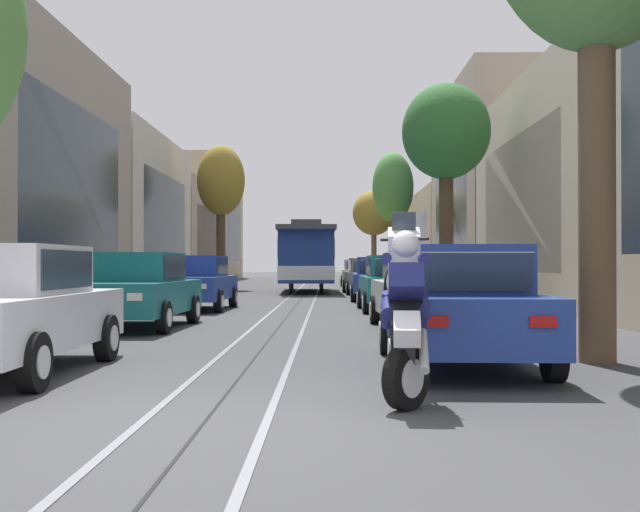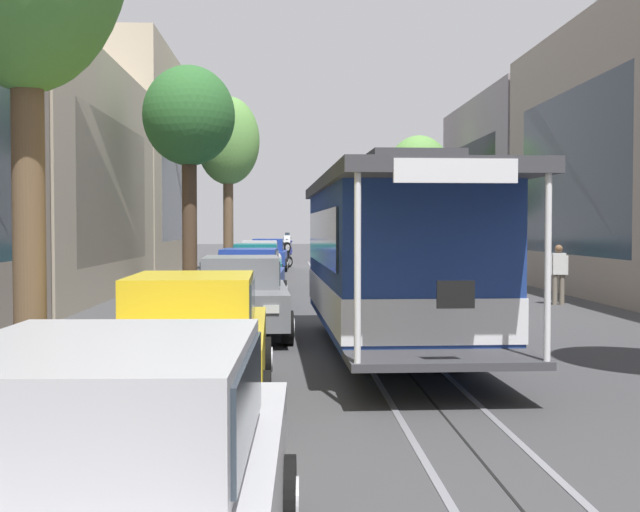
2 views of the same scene
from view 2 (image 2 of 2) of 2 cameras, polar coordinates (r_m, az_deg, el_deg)
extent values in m
plane|color=#424244|center=(16.78, 3.90, -5.40)|extent=(174.19, 174.19, 0.00)
cube|color=gray|center=(12.01, 9.02, -8.38)|extent=(0.08, 77.68, 0.01)
cube|color=gray|center=(11.85, 3.93, -8.51)|extent=(0.08, 77.68, 0.01)
cube|color=black|center=(11.92, 6.50, -8.46)|extent=(0.03, 77.68, 0.01)
cube|color=gray|center=(41.05, 13.55, 4.82)|extent=(4.51, 13.64, 8.39)
cube|color=#2D3842|center=(40.48, 10.50, 4.29)|extent=(0.04, 9.75, 5.03)
cube|color=#2D3842|center=(27.09, 17.06, 5.64)|extent=(0.04, 9.75, 5.21)
cube|color=#BCAD93|center=(40.24, -12.89, 6.22)|extent=(4.10, 13.64, 10.26)
cube|color=#2D3842|center=(39.88, -10.01, 5.54)|extent=(0.04, 9.75, 6.16)
cube|color=#BCAD93|center=(26.77, -19.68, 5.10)|extent=(5.31, 13.64, 7.30)
cube|color=#2D3842|center=(26.09, -14.12, 4.44)|extent=(0.04, 9.75, 4.38)
cube|color=silver|center=(41.60, 4.22, -0.05)|extent=(1.81, 4.30, 0.66)
cube|color=silver|center=(41.43, 4.24, 0.81)|extent=(1.48, 2.07, 0.60)
cube|color=#2D3842|center=(42.26, 4.12, 0.81)|extent=(1.33, 0.22, 0.47)
cube|color=#2D3842|center=(40.25, 4.43, 0.75)|extent=(1.30, 0.20, 0.45)
cube|color=#2D3842|center=(41.35, 3.21, 0.81)|extent=(0.03, 1.81, 0.47)
cube|color=#2D3842|center=(41.52, 5.27, 0.81)|extent=(0.03, 1.81, 0.47)
cube|color=white|center=(43.68, 3.18, 0.18)|extent=(0.28, 0.04, 0.14)
cube|color=#B21414|center=(39.39, 3.76, -0.02)|extent=(0.28, 0.04, 0.12)
cube|color=white|center=(43.80, 4.63, 0.19)|extent=(0.28, 0.04, 0.14)
cube|color=#B21414|center=(39.52, 5.37, -0.02)|extent=(0.28, 0.04, 0.12)
cylinder|color=black|center=(42.85, 2.85, -0.43)|extent=(0.20, 0.64, 0.64)
cylinder|color=silver|center=(42.84, 2.70, -0.43)|extent=(0.02, 0.35, 0.35)
cylinder|color=black|center=(43.04, 5.18, -0.42)|extent=(0.20, 0.64, 0.64)
cylinder|color=silver|center=(43.05, 5.33, -0.42)|extent=(0.02, 0.35, 0.35)
cylinder|color=black|center=(40.19, 3.18, -0.59)|extent=(0.20, 0.64, 0.64)
cylinder|color=silver|center=(40.18, 3.03, -0.59)|extent=(0.02, 0.35, 0.35)
cylinder|color=black|center=(40.40, 5.67, -0.58)|extent=(0.20, 0.64, 0.64)
cylinder|color=silver|center=(40.41, 5.82, -0.58)|extent=(0.02, 0.35, 0.35)
cube|color=#196B70|center=(34.85, 5.52, -0.46)|extent=(1.96, 4.37, 0.66)
cube|color=#196B70|center=(34.67, 5.55, 0.57)|extent=(1.55, 2.12, 0.60)
cube|color=#2D3842|center=(35.51, 5.42, 0.57)|extent=(1.34, 0.27, 0.47)
cube|color=#2D3842|center=(33.50, 5.75, 0.48)|extent=(1.30, 0.25, 0.45)
cube|color=#2D3842|center=(34.61, 4.32, 0.57)|extent=(0.10, 1.81, 0.47)
cube|color=#2D3842|center=(34.76, 6.78, 0.57)|extent=(0.10, 1.81, 0.47)
cube|color=white|center=(36.94, 4.33, -0.16)|extent=(0.28, 0.05, 0.14)
cube|color=#B21414|center=(32.64, 4.92, -0.45)|extent=(0.28, 0.05, 0.12)
cube|color=white|center=(37.05, 6.06, -0.16)|extent=(0.28, 0.05, 0.14)
cube|color=#B21414|center=(32.76, 6.86, -0.45)|extent=(0.28, 0.05, 0.12)
cylinder|color=black|center=(36.11, 3.92, -0.89)|extent=(0.22, 0.65, 0.64)
cylinder|color=silver|center=(36.11, 3.75, -0.89)|extent=(0.03, 0.35, 0.35)
cylinder|color=black|center=(36.28, 6.70, -0.89)|extent=(0.22, 0.65, 0.64)
cylinder|color=silver|center=(36.29, 6.87, -0.89)|extent=(0.03, 0.35, 0.35)
cylinder|color=black|center=(33.46, 4.24, -1.13)|extent=(0.22, 0.65, 0.64)
cylinder|color=silver|center=(33.45, 4.06, -1.13)|extent=(0.03, 0.35, 0.35)
cylinder|color=black|center=(33.64, 7.23, -1.12)|extent=(0.22, 0.65, 0.64)
cylinder|color=silver|center=(33.65, 7.42, -1.12)|extent=(0.03, 0.35, 0.35)
cube|color=#233D93|center=(28.47, 7.03, -1.03)|extent=(1.91, 4.35, 0.66)
cube|color=#233D93|center=(28.30, 7.08, 0.23)|extent=(1.53, 2.10, 0.60)
cube|color=#2D3842|center=(29.13, 6.85, 0.24)|extent=(1.34, 0.26, 0.47)
cube|color=#2D3842|center=(27.13, 7.42, 0.11)|extent=(1.30, 0.23, 0.45)
cube|color=#2D3842|center=(28.21, 5.57, 0.23)|extent=(0.08, 1.81, 0.47)
cube|color=#2D3842|center=(28.41, 8.57, 0.23)|extent=(0.08, 1.81, 0.47)
cube|color=white|center=(30.54, 5.44, -0.63)|extent=(0.28, 0.05, 0.14)
cube|color=#B21414|center=(26.26, 6.46, -1.07)|extent=(0.28, 0.05, 0.12)
cube|color=white|center=(30.68, 7.52, -0.62)|extent=(0.28, 0.05, 0.14)
cube|color=#B21414|center=(26.42, 8.86, -1.06)|extent=(0.28, 0.05, 0.12)
cylinder|color=black|center=(29.71, 4.99, -1.53)|extent=(0.22, 0.65, 0.64)
cylinder|color=silver|center=(29.70, 4.78, -1.53)|extent=(0.03, 0.35, 0.35)
cylinder|color=black|center=(29.94, 8.35, -1.52)|extent=(0.22, 0.65, 0.64)
cylinder|color=silver|center=(29.96, 8.56, -1.52)|extent=(0.03, 0.35, 0.35)
cylinder|color=black|center=(27.07, 5.56, -1.88)|extent=(0.22, 0.65, 0.64)
cylinder|color=silver|center=(27.05, 5.33, -1.88)|extent=(0.03, 0.35, 0.35)
cylinder|color=black|center=(27.32, 9.23, -1.86)|extent=(0.22, 0.65, 0.64)
cylinder|color=silver|center=(27.33, 9.46, -1.86)|extent=(0.03, 0.35, 0.35)
cube|color=#233D93|center=(40.52, -3.66, -0.10)|extent=(1.91, 4.34, 0.66)
cube|color=#233D93|center=(40.65, -3.65, 0.79)|extent=(1.53, 2.10, 0.60)
cube|color=#2D3842|center=(39.82, -3.71, 0.74)|extent=(1.34, 0.25, 0.47)
cube|color=#2D3842|center=(41.84, -3.57, 0.80)|extent=(1.30, 0.23, 0.45)
cube|color=#2D3842|center=(40.62, -2.60, 0.79)|extent=(0.07, 1.81, 0.47)
cube|color=#2D3842|center=(40.70, -4.70, 0.79)|extent=(0.07, 1.81, 0.47)
cube|color=white|center=(38.34, -2.98, -0.08)|extent=(0.28, 0.05, 0.14)
cube|color=#B21414|center=(42.65, -2.77, 0.14)|extent=(0.28, 0.05, 0.12)
cube|color=white|center=(38.40, -4.65, -0.08)|extent=(0.28, 0.05, 0.14)
cube|color=#B21414|center=(42.70, -4.26, 0.14)|extent=(0.28, 0.05, 0.12)
cylinder|color=black|center=(39.17, -2.47, -0.66)|extent=(0.22, 0.64, 0.64)
cylinder|color=silver|center=(39.17, -2.31, -0.66)|extent=(0.03, 0.35, 0.35)
cylinder|color=black|center=(39.26, -5.03, -0.66)|extent=(0.22, 0.64, 0.64)
cylinder|color=silver|center=(39.27, -5.19, -0.66)|extent=(0.03, 0.35, 0.35)
cylinder|color=black|center=(41.83, -2.36, -0.49)|extent=(0.22, 0.64, 0.64)
cylinder|color=silver|center=(41.83, -2.21, -0.49)|extent=(0.03, 0.35, 0.35)
cylinder|color=black|center=(41.92, -4.77, -0.49)|extent=(0.22, 0.64, 0.64)
cylinder|color=silver|center=(41.92, -4.92, -0.49)|extent=(0.03, 0.35, 0.35)
cube|color=#B7B7BC|center=(34.67, -4.28, -0.47)|extent=(1.91, 4.35, 0.66)
cube|color=#B7B7BC|center=(34.80, -4.28, 0.58)|extent=(1.53, 2.10, 0.60)
cube|color=#2D3842|center=(33.96, -4.29, 0.51)|extent=(1.34, 0.26, 0.47)
cube|color=#2D3842|center=(35.98, -4.26, 0.59)|extent=(1.30, 0.23, 0.45)
cube|color=#2D3842|center=(34.80, -3.05, 0.58)|extent=(0.08, 1.81, 0.47)
cube|color=#2D3842|center=(34.81, -5.51, 0.57)|extent=(0.08, 1.81, 0.47)
cube|color=white|center=(32.51, -3.33, -0.46)|extent=(0.28, 0.05, 0.14)
cube|color=#B21414|center=(36.82, -3.38, -0.17)|extent=(0.28, 0.05, 0.12)
cube|color=white|center=(32.52, -5.29, -0.47)|extent=(0.28, 0.05, 0.14)
cube|color=#B21414|center=(36.83, -5.12, -0.17)|extent=(0.28, 0.05, 0.12)
cylinder|color=black|center=(33.36, -2.78, -1.13)|extent=(0.22, 0.65, 0.64)
cylinder|color=silver|center=(33.36, -2.59, -1.13)|extent=(0.03, 0.35, 0.35)
cylinder|color=black|center=(33.37, -5.81, -1.14)|extent=(0.22, 0.65, 0.64)
cylinder|color=silver|center=(33.38, -5.99, -1.14)|extent=(0.03, 0.35, 0.35)
cylinder|color=black|center=(36.02, -2.86, -0.90)|extent=(0.22, 0.65, 0.64)
cylinder|color=silver|center=(36.02, -2.68, -0.90)|extent=(0.03, 0.35, 0.35)
cylinder|color=black|center=(36.03, -5.66, -0.90)|extent=(0.22, 0.65, 0.64)
cylinder|color=silver|center=(36.04, -5.83, -0.90)|extent=(0.03, 0.35, 0.35)
cube|color=#196B70|center=(28.56, -4.54, -1.01)|extent=(1.88, 4.33, 0.66)
cube|color=#196B70|center=(28.68, -4.54, 0.26)|extent=(1.51, 2.09, 0.60)
cube|color=#2D3842|center=(27.85, -4.58, 0.17)|extent=(1.34, 0.25, 0.47)
cube|color=#2D3842|center=(29.87, -4.49, 0.29)|extent=(1.30, 0.22, 0.45)
cube|color=#2D3842|center=(28.68, -3.05, 0.27)|extent=(0.06, 1.81, 0.47)
cube|color=#2D3842|center=(28.71, -6.03, 0.26)|extent=(0.06, 1.81, 0.47)
cube|color=white|center=(26.39, -3.43, -1.04)|extent=(0.28, 0.05, 0.14)
cube|color=#B21414|center=(30.71, -3.42, -0.61)|extent=(0.28, 0.05, 0.12)
cube|color=white|center=(26.42, -5.86, -1.05)|extent=(0.28, 0.05, 0.14)
cube|color=#B21414|center=(30.73, -5.50, -0.61)|extent=(0.28, 0.05, 0.12)
cylinder|color=black|center=(27.25, -2.75, -1.85)|extent=(0.21, 0.64, 0.64)
cylinder|color=silver|center=(27.25, -2.52, -1.85)|extent=(0.03, 0.35, 0.35)
cylinder|color=black|center=(27.29, -6.45, -1.85)|extent=(0.21, 0.64, 0.64)
cylinder|color=silver|center=(27.29, -6.68, -1.85)|extent=(0.03, 0.35, 0.35)
cylinder|color=black|center=(29.91, -2.80, -1.50)|extent=(0.21, 0.64, 0.64)
cylinder|color=silver|center=(29.91, -2.59, -1.50)|extent=(0.03, 0.35, 0.35)
cylinder|color=black|center=(29.94, -6.17, -1.51)|extent=(0.21, 0.64, 0.64)
cylinder|color=silver|center=(29.95, -6.38, -1.51)|extent=(0.03, 0.35, 0.35)
cube|color=#233D93|center=(22.16, -4.99, -1.90)|extent=(1.92, 4.35, 0.66)
cube|color=#233D93|center=(22.27, -4.97, -0.25)|extent=(1.53, 2.10, 0.60)
cube|color=#2D3842|center=(21.44, -5.14, -0.40)|extent=(1.34, 0.26, 0.47)
cube|color=#2D3842|center=(23.45, -4.75, -0.19)|extent=(1.30, 0.23, 0.45)
cube|color=#2D3842|center=(22.23, -3.05, -0.25)|extent=(0.08, 1.81, 0.47)
cube|color=#2D3842|center=(22.34, -6.88, -0.25)|extent=(0.08, 1.81, 0.47)
cube|color=white|center=(19.96, -3.86, -2.04)|extent=(0.28, 0.05, 0.14)
cube|color=#B21414|center=(24.27, -3.30, -1.32)|extent=(0.28, 0.05, 0.12)
cube|color=white|center=(20.06, -7.05, -2.04)|extent=(0.28, 0.05, 0.14)
cube|color=#B21414|center=(24.35, -5.92, -1.31)|extent=(0.28, 0.05, 0.12)
cylinder|color=black|center=(20.81, -2.85, -3.06)|extent=(0.22, 0.65, 0.64)
cylinder|color=silver|center=(20.80, -2.54, -3.06)|extent=(0.03, 0.35, 0.35)
cylinder|color=black|center=(20.95, -7.67, -3.04)|extent=(0.22, 0.65, 0.64)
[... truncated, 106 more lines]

